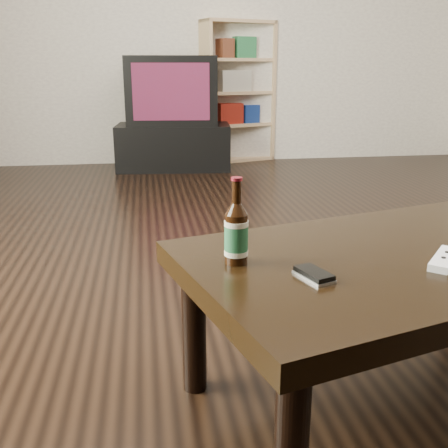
{
  "coord_description": "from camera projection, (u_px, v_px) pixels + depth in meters",
  "views": [
    {
      "loc": [
        -0.74,
        -2.09,
        0.9
      ],
      "look_at": [
        -0.56,
        -0.91,
        0.54
      ],
      "focal_mm": 42.0,
      "sensor_mm": 36.0,
      "label": 1
    }
  ],
  "objects": [
    {
      "name": "wall_back",
      "position": [
        221.0,
        14.0,
        4.8
      ],
      "size": [
        5.0,
        0.02,
        2.7
      ],
      "primitive_type": "cube",
      "color": "#B4A99D",
      "rests_on": "ground"
    },
    {
      "name": "bookshelf",
      "position": [
        234.0,
        90.0,
        5.05
      ],
      "size": [
        0.77,
        0.52,
        1.3
      ],
      "rotation": [
        0.0,
        0.0,
        0.31
      ],
      "color": "tan",
      "rests_on": "floor"
    },
    {
      "name": "tv",
      "position": [
        172.0,
        91.0,
        4.58
      ],
      "size": [
        0.82,
        0.56,
        0.58
      ],
      "rotation": [
        0.0,
        0.0,
        -0.09
      ],
      "color": "black",
      "rests_on": "tv_stand"
    },
    {
      "name": "coffee_table",
      "position": [
        406.0,
        271.0,
        1.39
      ],
      "size": [
        1.3,
        0.97,
        0.44
      ],
      "rotation": [
        0.0,
        0.0,
        0.27
      ],
      "color": "black",
      "rests_on": "floor"
    },
    {
      "name": "floor",
      "position": [
        317.0,
        276.0,
        2.35
      ],
      "size": [
        5.0,
        6.0,
        0.01
      ],
      "primitive_type": "cube",
      "color": "black",
      "rests_on": "ground"
    },
    {
      "name": "beer_bottle",
      "position": [
        236.0,
        234.0,
        1.26
      ],
      "size": [
        0.07,
        0.07,
        0.21
      ],
      "rotation": [
        0.0,
        0.0,
        -0.32
      ],
      "color": "black",
      "rests_on": "coffee_table"
    },
    {
      "name": "phone",
      "position": [
        314.0,
        275.0,
        1.19
      ],
      "size": [
        0.08,
        0.11,
        0.02
      ],
      "rotation": [
        0.0,
        0.0,
        0.34
      ],
      "color": "silver",
      "rests_on": "coffee_table"
    },
    {
      "name": "tv_stand",
      "position": [
        174.0,
        147.0,
        4.72
      ],
      "size": [
        1.04,
        0.59,
        0.4
      ],
      "primitive_type": "cube",
      "rotation": [
        0.0,
        0.0,
        -0.09
      ],
      "color": "black",
      "rests_on": "floor"
    },
    {
      "name": "remote",
      "position": [
        445.0,
        259.0,
        1.28
      ],
      "size": [
        0.14,
        0.15,
        0.02
      ],
      "rotation": [
        0.0,
        0.0,
        -0.72
      ],
      "color": "silver",
      "rests_on": "coffee_table"
    }
  ]
}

